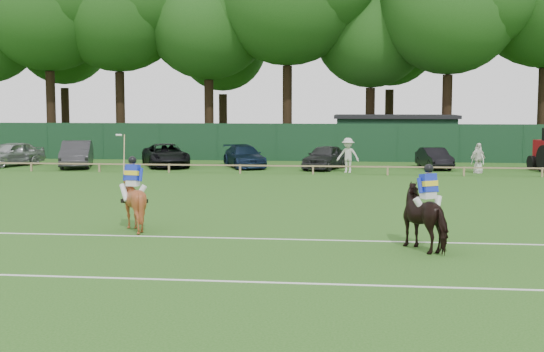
# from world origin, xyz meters

# --- Properties ---
(ground) EXTENTS (160.00, 160.00, 0.00)m
(ground) POSITION_xyz_m (0.00, 0.00, 0.00)
(ground) COLOR #1E4C14
(ground) RESTS_ON ground
(horse_dark) EXTENTS (1.90, 2.20, 1.71)m
(horse_dark) POSITION_xyz_m (5.20, -1.99, 0.86)
(horse_dark) COLOR black
(horse_dark) RESTS_ON ground
(horse_chestnut) EXTENTS (1.62, 1.75, 1.70)m
(horse_chestnut) POSITION_xyz_m (-3.40, 0.04, 0.85)
(horse_chestnut) COLOR brown
(horse_chestnut) RESTS_ON ground
(sedan_silver) EXTENTS (3.32, 4.78, 1.51)m
(sedan_silver) POSITION_xyz_m (-17.74, 21.05, 0.76)
(sedan_silver) COLOR #A7A9AC
(sedan_silver) RESTS_ON ground
(sedan_grey) EXTENTS (3.02, 5.11, 1.59)m
(sedan_grey) POSITION_xyz_m (-13.39, 20.73, 0.79)
(sedan_grey) COLOR #313134
(sedan_grey) RESTS_ON ground
(suv_black) EXTENTS (4.17, 5.54, 1.40)m
(suv_black) POSITION_xyz_m (-8.14, 21.60, 0.70)
(suv_black) COLOR black
(suv_black) RESTS_ON ground
(sedan_navy) EXTENTS (3.47, 4.90, 1.32)m
(sedan_navy) POSITION_xyz_m (-3.36, 21.78, 0.66)
(sedan_navy) COLOR #111F36
(sedan_navy) RESTS_ON ground
(hatch_grey) EXTENTS (2.85, 4.48, 1.42)m
(hatch_grey) POSITION_xyz_m (1.51, 21.20, 0.71)
(hatch_grey) COLOR #2B2C2E
(hatch_grey) RESTS_ON ground
(estate_black) EXTENTS (2.02, 3.92, 1.23)m
(estate_black) POSITION_xyz_m (7.88, 22.19, 0.62)
(estate_black) COLOR black
(estate_black) RESTS_ON ground
(spectator_left) EXTENTS (1.37, 0.96, 1.93)m
(spectator_left) POSITION_xyz_m (2.86, 19.21, 0.97)
(spectator_left) COLOR beige
(spectator_left) RESTS_ON ground
(spectator_mid) EXTENTS (1.05, 0.87, 1.67)m
(spectator_mid) POSITION_xyz_m (9.98, 19.70, 0.84)
(spectator_mid) COLOR white
(spectator_mid) RESTS_ON ground
(spectator_right) EXTENTS (0.87, 0.77, 1.50)m
(spectator_right) POSITION_xyz_m (10.02, 19.87, 0.75)
(spectator_right) COLOR silver
(spectator_right) RESTS_ON ground
(rider_dark) EXTENTS (0.85, 0.65, 1.41)m
(rider_dark) POSITION_xyz_m (5.20, -2.00, 1.62)
(rider_dark) COLOR silver
(rider_dark) RESTS_ON ground
(rider_chestnut) EXTENTS (0.93, 0.66, 2.05)m
(rider_chestnut) POSITION_xyz_m (-3.41, 0.03, 1.61)
(rider_chestnut) COLOR silver
(rider_chestnut) RESTS_ON ground
(pitch_lines) EXTENTS (60.00, 5.10, 0.01)m
(pitch_lines) POSITION_xyz_m (0.00, -3.50, 0.01)
(pitch_lines) COLOR silver
(pitch_lines) RESTS_ON ground
(pitch_rail) EXTENTS (62.10, 0.10, 0.50)m
(pitch_rail) POSITION_xyz_m (0.00, 18.00, 0.45)
(pitch_rail) COLOR #997F5B
(pitch_rail) RESTS_ON ground
(perimeter_fence) EXTENTS (92.08, 0.08, 2.50)m
(perimeter_fence) POSITION_xyz_m (0.00, 27.00, 1.25)
(perimeter_fence) COLOR #14351E
(perimeter_fence) RESTS_ON ground
(utility_shed) EXTENTS (8.40, 4.40, 3.04)m
(utility_shed) POSITION_xyz_m (6.00, 30.00, 1.54)
(utility_shed) COLOR #14331E
(utility_shed) RESTS_ON ground
(tree_row) EXTENTS (96.00, 12.00, 21.00)m
(tree_row) POSITION_xyz_m (2.00, 35.00, 0.00)
(tree_row) COLOR #26561C
(tree_row) RESTS_ON ground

